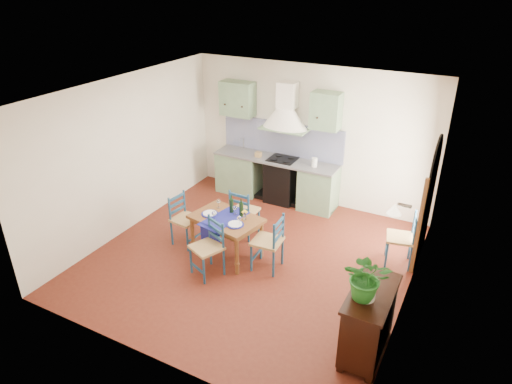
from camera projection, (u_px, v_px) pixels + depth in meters
floor at (251, 258)px, 7.68m from camera, size 5.00×5.00×0.00m
back_wall at (284, 152)px, 9.23m from camera, size 5.00×0.96×2.80m
right_wall at (420, 215)px, 6.27m from camera, size 0.26×5.00×2.80m
left_wall at (127, 155)px, 8.11m from camera, size 0.04×5.00×2.80m
ceiling at (250, 93)px, 6.44m from camera, size 5.00×5.00×0.01m
dining_table at (226, 222)px, 7.50m from camera, size 1.25×0.98×1.03m
chair_near at (208, 247)px, 7.09m from camera, size 0.57×0.57×0.93m
chair_far at (244, 212)px, 8.12m from camera, size 0.45×0.45×0.94m
chair_left at (184, 219)px, 7.91m from camera, size 0.48×0.48×0.92m
chair_right at (269, 242)px, 7.21m from camera, size 0.47×0.47×0.95m
chair_spare at (402, 239)px, 7.34m from camera, size 0.51×0.51×0.92m
sideboard at (368, 320)px, 5.59m from camera, size 0.50×1.05×0.94m
potted_plant at (367, 277)px, 5.18m from camera, size 0.62×0.57×0.59m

